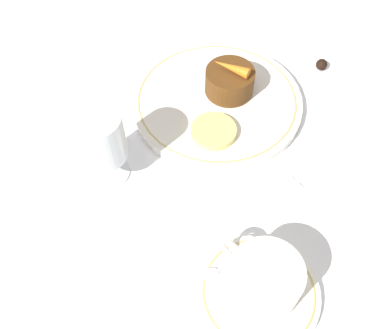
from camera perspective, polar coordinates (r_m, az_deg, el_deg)
ground_plane at (r=0.69m, az=1.71°, el=7.03°), size 3.00×3.00×0.00m
dinner_plate at (r=0.69m, az=3.17°, el=8.03°), size 0.26×0.26×0.01m
saucer at (r=0.54m, az=8.45°, el=-15.77°), size 0.14×0.14×0.01m
coffee_cup at (r=0.51m, az=9.20°, el=-14.22°), size 0.11×0.08×0.06m
spoon at (r=0.54m, az=5.19°, el=-12.40°), size 0.05×0.10×0.00m
wine_glass at (r=0.57m, az=-11.54°, el=3.02°), size 0.06×0.06×0.11m
fork at (r=0.63m, az=14.72°, el=-0.94°), size 0.04×0.19×0.01m
dessert_cake at (r=0.68m, az=4.80°, el=10.49°), size 0.07×0.07×0.04m
carrot_garnish at (r=0.66m, az=4.97°, el=12.18°), size 0.06×0.03×0.02m
pineapple_slice at (r=0.64m, az=2.75°, el=4.26°), size 0.06×0.06×0.01m
chocolate_truffle at (r=0.77m, az=16.13°, el=12.10°), size 0.02×0.02×0.02m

